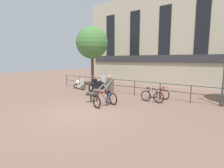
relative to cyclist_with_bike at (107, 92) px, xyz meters
The scene contains 10 objects.
ground_plane 1.90m from the cyclist_with_bike, 98.19° to the right, with size 60.00×60.00×0.00m, color #7A5B4C.
canal_railing 3.48m from the cyclist_with_bike, 94.09° to the left, with size 15.05×0.05×1.05m.
building_facade 9.98m from the cyclist_with_bike, 91.54° to the left, with size 18.00×0.72×8.96m.
cyclist_with_bike is the anchor object (origin of this frame).
dog 1.30m from the cyclist_with_bike, behind, with size 0.47×1.01×0.65m.
parked_motorcycle 3.98m from the cyclist_with_bike, 137.58° to the left, with size 1.71×0.79×1.35m.
parked_bicycle_near_lamp 3.09m from the cyclist_with_bike, 66.89° to the left, with size 0.66×1.11×0.86m.
parked_bicycle_mid_left 3.47m from the cyclist_with_bike, 54.78° to the left, with size 0.71×1.14×0.86m.
parked_scooter 6.06m from the cyclist_with_bike, 151.86° to the left, with size 1.33×0.63×0.96m.
tree_canalside_left 8.05m from the cyclist_with_bike, 139.11° to the left, with size 2.95×2.95×5.54m.
Camera 1 is at (6.03, -5.61, 2.55)m, focal length 28.00 mm.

